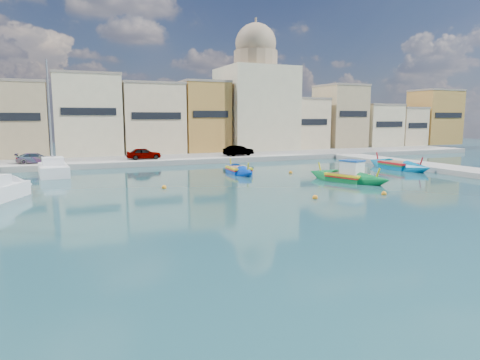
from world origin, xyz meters
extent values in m
plane|color=#113035|center=(0.00, 0.00, 0.00)|extent=(160.00, 160.00, 0.00)
cube|color=gray|center=(0.00, 32.00, 0.30)|extent=(80.00, 8.00, 0.60)
cube|color=tan|center=(-21.91, 39.16, 4.97)|extent=(6.90, 6.32, 8.74)
cube|color=gray|center=(-21.91, 39.16, 9.49)|extent=(7.03, 6.44, 0.30)
cube|color=black|center=(-21.91, 35.95, 5.41)|extent=(5.52, 0.10, 0.90)
cube|color=beige|center=(-13.86, 39.12, 5.55)|extent=(7.88, 6.24, 9.89)
cube|color=gray|center=(-13.86, 39.12, 10.64)|extent=(8.04, 6.37, 0.30)
cube|color=black|center=(-13.86, 35.95, 6.04)|extent=(6.30, 0.10, 0.90)
cube|color=beige|center=(-5.74, 39.72, 5.09)|extent=(7.88, 7.44, 8.99)
cube|color=gray|center=(-5.74, 39.72, 9.74)|extent=(8.04, 7.59, 0.30)
cube|color=black|center=(-5.74, 35.95, 5.54)|extent=(6.30, 0.10, 0.90)
cube|color=#C0893C|center=(1.54, 39.07, 5.31)|extent=(6.17, 6.13, 9.43)
cube|color=gray|center=(1.54, 39.07, 10.18)|extent=(6.29, 6.26, 0.30)
cube|color=black|center=(1.54, 35.95, 5.78)|extent=(4.93, 0.10, 0.90)
cube|color=tan|center=(9.05, 39.85, 3.63)|extent=(7.31, 7.69, 6.05)
cube|color=gray|center=(9.05, 39.85, 6.80)|extent=(7.46, 7.85, 0.30)
cube|color=black|center=(9.05, 35.95, 3.93)|extent=(5.85, 0.10, 0.90)
cube|color=beige|center=(17.02, 39.65, 4.31)|extent=(7.54, 7.30, 7.41)
cube|color=gray|center=(17.02, 39.65, 8.16)|extent=(7.69, 7.45, 0.30)
cube|color=black|center=(17.02, 35.95, 4.68)|extent=(6.03, 0.10, 0.90)
cube|color=tan|center=(24.93, 39.49, 5.42)|extent=(6.36, 6.97, 9.63)
cube|color=gray|center=(24.93, 39.49, 10.38)|extent=(6.48, 7.11, 0.30)
cube|color=black|center=(24.93, 35.95, 5.90)|extent=(5.09, 0.10, 0.90)
cube|color=beige|center=(32.15, 39.35, 3.93)|extent=(6.63, 6.70, 6.65)
cube|color=gray|center=(32.15, 39.35, 7.40)|extent=(6.76, 6.83, 0.30)
cube|color=black|center=(32.15, 35.95, 4.26)|extent=(5.30, 0.10, 0.90)
cube|color=beige|center=(38.26, 39.75, 3.70)|extent=(5.08, 7.51, 6.20)
cube|color=gray|center=(38.26, 39.75, 6.95)|extent=(5.18, 7.66, 0.30)
cube|color=black|center=(38.26, 35.95, 4.01)|extent=(4.06, 0.10, 0.90)
cube|color=#C0893C|center=(45.15, 39.00, 5.27)|extent=(7.79, 6.00, 9.33)
cube|color=gray|center=(45.15, 39.00, 10.08)|extent=(7.95, 6.12, 0.30)
cube|color=black|center=(45.15, 35.95, 5.73)|extent=(6.23, 0.10, 0.90)
cube|color=beige|center=(10.00, 40.00, 6.60)|extent=(10.00, 10.00, 12.00)
cylinder|color=#9E8466|center=(10.00, 40.00, 13.80)|extent=(6.40, 6.40, 2.40)
sphere|color=#9E8466|center=(10.00, 40.00, 15.99)|extent=(6.00, 6.00, 6.00)
cylinder|color=#9E8466|center=(10.00, 40.00, 18.90)|extent=(0.30, 0.30, 1.60)
imported|color=#4C1919|center=(-8.52, 30.50, 1.26)|extent=(3.89, 1.65, 1.31)
imported|color=#4C1919|center=(3.24, 30.50, 1.24)|extent=(4.08, 2.15, 1.28)
imported|color=#4C1919|center=(-19.75, 30.50, 1.15)|extent=(3.81, 1.61, 1.10)
cube|color=#0A7333|center=(4.67, 10.49, 0.19)|extent=(2.84, 3.55, 0.97)
cone|color=#0A7333|center=(3.82, 12.89, 0.24)|extent=(2.77, 3.34, 2.41)
cone|color=#0A7333|center=(5.51, 8.09, 0.24)|extent=(2.77, 3.34, 2.41)
cube|color=yellow|center=(4.67, 10.49, 0.60)|extent=(2.97, 3.73, 0.17)
cube|color=red|center=(4.67, 10.49, 0.42)|extent=(2.95, 3.63, 0.10)
cube|color=olive|center=(4.67, 10.49, 0.68)|extent=(2.48, 3.19, 0.06)
cylinder|color=yellow|center=(3.74, 13.13, 0.87)|extent=(0.28, 0.48, 1.05)
cylinder|color=yellow|center=(5.59, 7.85, 0.87)|extent=(0.28, 0.48, 1.05)
cube|color=white|center=(4.81, 10.07, 1.21)|extent=(1.80, 1.93, 1.06)
cube|color=#0F47A5|center=(4.81, 10.07, 1.80)|extent=(1.91, 2.06, 0.12)
cube|color=#00659B|center=(15.00, 15.66, 0.21)|extent=(2.20, 3.54, 1.06)
cone|color=#00659B|center=(15.07, 18.55, 0.26)|extent=(2.19, 3.29, 2.66)
cone|color=#00659B|center=(14.93, 12.78, 0.26)|extent=(2.19, 3.29, 2.66)
cube|color=red|center=(15.00, 15.66, 0.66)|extent=(2.29, 3.73, 0.19)
cube|color=#197F33|center=(15.00, 15.66, 0.47)|extent=(2.31, 3.61, 0.11)
cube|color=olive|center=(15.00, 15.66, 0.74)|extent=(1.88, 3.22, 0.06)
cylinder|color=red|center=(15.08, 18.84, 0.95)|extent=(0.16, 0.50, 1.15)
cylinder|color=red|center=(14.92, 12.49, 0.95)|extent=(0.16, 0.50, 1.15)
cube|color=#002FAA|center=(-1.65, 18.91, 0.18)|extent=(1.92, 2.78, 0.89)
cone|color=#002FAA|center=(-1.52, 21.12, 0.22)|extent=(1.91, 2.61, 2.19)
cone|color=#002FAA|center=(-1.77, 16.69, 0.22)|extent=(1.91, 2.61, 2.19)
cube|color=yellow|center=(-1.65, 18.91, 0.55)|extent=(2.00, 2.93, 0.16)
cube|color=red|center=(-1.65, 18.91, 0.39)|extent=(2.01, 2.83, 0.09)
cube|color=olive|center=(-1.65, 18.91, 0.62)|extent=(1.64, 2.52, 0.05)
cylinder|color=yellow|center=(-1.51, 21.34, 0.80)|extent=(0.15, 0.43, 0.97)
cylinder|color=yellow|center=(-1.78, 16.47, 0.80)|extent=(0.15, 0.43, 0.97)
cube|color=white|center=(-18.05, 24.30, 0.35)|extent=(2.78, 6.11, 1.30)
cone|color=white|center=(-18.29, 28.13, 0.35)|extent=(2.62, 3.56, 2.41)
cube|color=white|center=(-18.05, 24.30, 1.35)|extent=(1.94, 2.24, 0.70)
cylinder|color=#999EA3|center=(-18.07, 24.72, 5.52)|extent=(0.16, 0.16, 10.03)
cone|color=white|center=(-20.18, 15.59, 0.34)|extent=(3.44, 3.82, 2.34)
sphere|color=orange|center=(-2.08, 4.94, 0.08)|extent=(0.36, 0.36, 0.36)
sphere|color=orange|center=(3.13, 4.29, 0.08)|extent=(0.36, 0.36, 0.36)
sphere|color=orange|center=(2.96, 16.95, 0.08)|extent=(0.36, 0.36, 0.36)
sphere|color=orange|center=(-10.30, 13.02, 0.08)|extent=(0.36, 0.36, 0.36)
camera|label=1|loc=(-17.58, -18.66, 5.32)|focal=32.00mm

